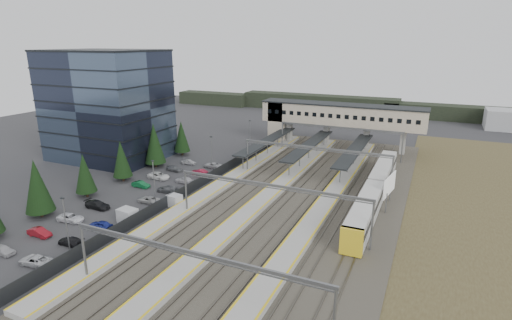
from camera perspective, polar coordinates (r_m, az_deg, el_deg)
The scene contains 15 objects.
ground at distance 69.33m, azimuth -4.73°, elevation -5.50°, with size 220.00×220.00×0.00m, color #2B2B2D.
office_building at distance 96.81m, azimuth -20.46°, elevation 7.37°, with size 24.30×18.30×24.30m.
conifer_row at distance 77.66m, azimuth -20.61°, elevation -0.32°, with size 4.42×49.82×9.50m.
car_park at distance 71.35m, azimuth -17.02°, elevation -5.05°, with size 10.55×44.52×1.29m.
lampposts at distance 72.87m, azimuth -9.85°, elevation -0.96°, with size 0.50×53.25×8.07m.
fence at distance 76.11m, azimuth -7.22°, elevation -2.73°, with size 0.08×90.00×2.00m.
relay_cabin_near at distance 62.76m, azimuth -17.86°, elevation -7.63°, with size 2.92×2.28×2.26m.
relay_cabin_far at distance 67.03m, azimuth -11.57°, elevation -5.70°, with size 2.36×2.06×1.96m.
rail_corridor at distance 69.82m, azimuth 4.02°, elevation -5.07°, with size 34.00×90.00×0.92m.
canopies at distance 89.32m, azimuth 7.60°, elevation 2.14°, with size 23.10×30.00×3.28m.
footbridge at distance 102.45m, azimuth 10.53°, elevation 6.17°, with size 40.40×6.40×11.20m.
gantries at distance 65.29m, azimuth 5.70°, elevation -1.35°, with size 28.40×62.28×7.17m.
train at distance 69.69m, azimuth 16.63°, elevation -4.24°, with size 2.88×40.03×3.62m.
billboard at distance 67.62m, azimuth 18.53°, elevation -3.54°, with size 1.10×6.37×5.53m.
treeline_far at distance 150.24m, azimuth 21.21°, elevation 6.68°, with size 170.00×19.00×7.00m.
Camera 1 is at (31.52, -55.97, 26.08)m, focal length 28.00 mm.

